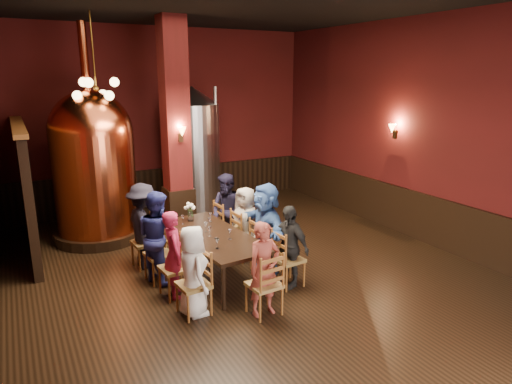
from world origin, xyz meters
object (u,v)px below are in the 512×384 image
rose_vase (190,209)px  person_0 (193,271)px  person_2 (158,237)px  steel_vessel (194,150)px  copper_kettle (94,164)px  dining_table (213,238)px  person_1 (174,254)px

rose_vase → person_0: bearing=-109.7°
person_2 → person_0: bearing=165.2°
rose_vase → steel_vessel: bearing=67.7°
copper_kettle → dining_table: bearing=-64.1°
person_0 → rose_vase: 2.07m
person_2 → steel_vessel: size_ratio=0.50×
person_1 → person_2: bearing=15.7°
person_2 → copper_kettle: size_ratio=0.36×
person_0 → rose_vase: (0.69, 1.93, 0.31)m
person_1 → copper_kettle: bearing=20.9°
copper_kettle → steel_vessel: (2.50, 0.88, -0.04)m
dining_table → rose_vase: 0.91m
person_0 → rose_vase: size_ratio=3.80×
person_1 → person_2: person_2 is taller
person_0 → copper_kettle: 4.09m
person_2 → copper_kettle: bearing=-8.3°
person_2 → steel_vessel: (1.98, 3.49, 0.77)m
dining_table → person_0: 1.31m
copper_kettle → rose_vase: (1.31, -2.01, -0.61)m
copper_kettle → rose_vase: bearing=-56.8°
rose_vase → person_1: bearing=-120.6°
copper_kettle → rose_vase: size_ratio=12.38×
person_1 → copper_kettle: size_ratio=0.32×
dining_table → steel_vessel: size_ratio=0.80×
person_0 → steel_vessel: size_ratio=0.43×
person_1 → rose_vase: person_1 is taller
dining_table → person_2: (-0.87, 0.26, 0.09)m
person_1 → steel_vessel: (1.93, 4.15, 0.85)m
person_0 → person_1: person_1 is taller
person_0 → steel_vessel: bearing=-20.4°
dining_table → rose_vase: bearing=90.4°
dining_table → copper_kettle: bearing=111.2°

